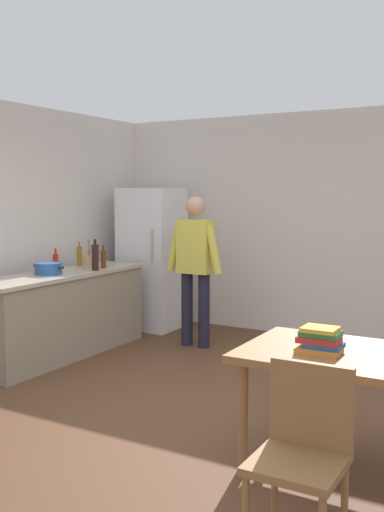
% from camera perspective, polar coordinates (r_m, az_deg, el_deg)
% --- Properties ---
extents(ground_plane, '(14.00, 14.00, 0.00)m').
position_cam_1_polar(ground_plane, '(4.83, -0.66, -14.95)').
color(ground_plane, brown).
extents(wall_back, '(6.40, 0.12, 2.70)m').
position_cam_1_polar(wall_back, '(7.27, 11.39, 2.93)').
color(wall_back, silver).
rests_on(wall_back, ground_plane).
extents(kitchen_counter, '(0.64, 2.20, 0.90)m').
position_cam_1_polar(kitchen_counter, '(6.48, -12.48, -5.48)').
color(kitchen_counter, gray).
rests_on(kitchen_counter, ground_plane).
extents(refrigerator, '(0.70, 0.67, 1.80)m').
position_cam_1_polar(refrigerator, '(7.60, -3.88, -0.24)').
color(refrigerator, white).
rests_on(refrigerator, ground_plane).
extents(person, '(0.70, 0.22, 1.70)m').
position_cam_1_polar(person, '(6.63, 0.32, -0.47)').
color(person, '#1E1E2D').
rests_on(person, ground_plane).
extents(dining_table, '(1.40, 0.90, 0.75)m').
position_cam_1_polar(dining_table, '(3.85, 15.53, -10.15)').
color(dining_table, olive).
rests_on(dining_table, ground_plane).
extents(chair, '(0.42, 0.42, 0.91)m').
position_cam_1_polar(chair, '(3.01, 10.68, -17.48)').
color(chair, olive).
rests_on(chair, ground_plane).
extents(cooking_pot, '(0.40, 0.28, 0.12)m').
position_cam_1_polar(cooking_pot, '(6.28, -13.69, -1.17)').
color(cooking_pot, '#285193').
rests_on(cooking_pot, kitchen_counter).
extents(utensil_jar, '(0.11, 0.11, 0.32)m').
position_cam_1_polar(utensil_jar, '(6.71, -10.00, -0.48)').
color(utensil_jar, tan).
rests_on(utensil_jar, kitchen_counter).
extents(bottle_wine_dark, '(0.08, 0.08, 0.34)m').
position_cam_1_polar(bottle_wine_dark, '(6.47, -9.33, -0.11)').
color(bottle_wine_dark, black).
rests_on(bottle_wine_dark, kitchen_counter).
extents(bottle_oil_amber, '(0.06, 0.06, 0.28)m').
position_cam_1_polar(bottle_oil_amber, '(6.93, -10.82, 0.02)').
color(bottle_oil_amber, '#996619').
rests_on(bottle_oil_amber, kitchen_counter).
extents(bottle_beer_brown, '(0.06, 0.06, 0.26)m').
position_cam_1_polar(bottle_beer_brown, '(6.67, -8.55, -0.26)').
color(bottle_beer_brown, '#5B3314').
rests_on(bottle_beer_brown, kitchen_counter).
extents(bottle_sauce_red, '(0.06, 0.06, 0.24)m').
position_cam_1_polar(bottle_sauce_red, '(6.57, -13.02, -0.53)').
color(bottle_sauce_red, '#B22319').
rests_on(bottle_sauce_red, kitchen_counter).
extents(book_stack, '(0.27, 0.20, 0.16)m').
position_cam_1_polar(book_stack, '(3.76, 12.28, -8.00)').
color(book_stack, orange).
rests_on(book_stack, dining_table).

